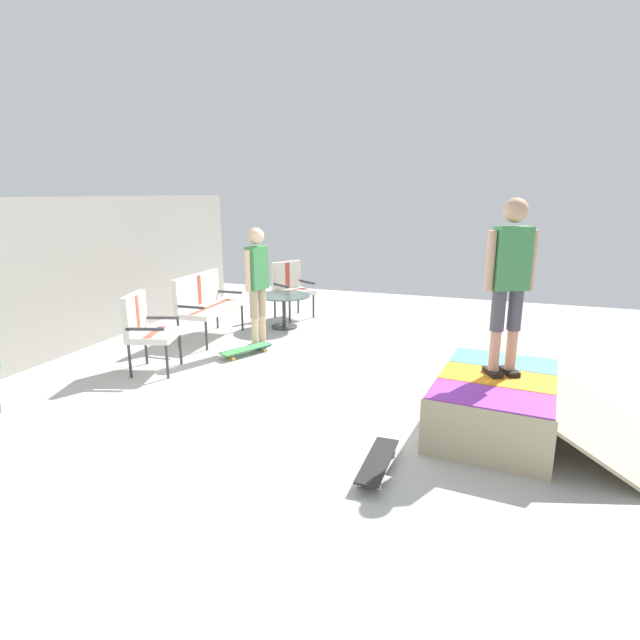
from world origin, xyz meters
The scene contains 11 objects.
ground_plane centered at (0.00, 0.00, -0.05)m, with size 12.00×12.00×0.10m, color #B2B2AD.
back_wall_cinderblock centered at (0.00, 4.00, 1.10)m, with size 9.00×0.20×2.20m.
skate_ramp centered at (-0.44, -1.93, 0.27)m, with size 1.79×1.94×0.54m.
patio_bench centered at (1.45, 2.49, 0.62)m, with size 1.26×0.58×1.02m.
patio_chair_near_house centered at (3.22, 1.77, 0.61)m, with size 0.82×0.79×1.02m.
patio_chair_by_wall centered at (-0.16, 2.37, 0.61)m, with size 0.75×0.71×1.02m.
patio_table centered at (2.44, 1.56, 0.40)m, with size 0.90×0.90×0.57m.
person_watching centered at (1.26, 1.47, 1.04)m, with size 0.47×0.30×1.77m.
person_skater centered at (-0.36, -1.93, 1.51)m, with size 0.34×0.44×1.67m.
skateboard_by_bench centered at (0.85, 1.48, 0.08)m, with size 0.81×0.53×0.10m.
skateboard_spare centered at (-1.59, -1.00, 0.08)m, with size 0.80×0.21×0.10m.
Camera 1 is at (-5.36, -1.80, 2.26)m, focal length 28.61 mm.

